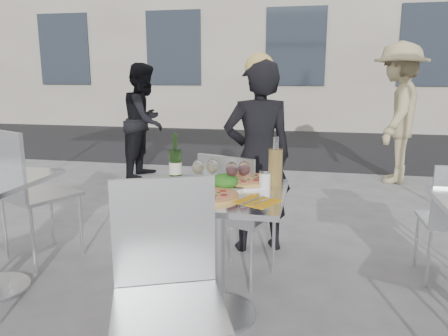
% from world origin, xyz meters
% --- Properties ---
extents(ground, '(80.00, 80.00, 0.00)m').
position_xyz_m(ground, '(0.00, 0.00, 0.00)').
color(ground, '#5F5F61').
extents(street_asphalt, '(24.00, 5.00, 0.00)m').
position_xyz_m(street_asphalt, '(0.00, 6.50, 0.00)').
color(street_asphalt, black).
rests_on(street_asphalt, ground).
extents(main_table, '(0.72, 0.72, 0.75)m').
position_xyz_m(main_table, '(0.00, 0.00, 0.54)').
color(main_table, '#B7BABF').
rests_on(main_table, ground).
extents(chair_far, '(0.51, 0.52, 0.88)m').
position_xyz_m(chair_far, '(0.01, 0.43, 0.52)').
color(chair_far, silver).
rests_on(chair_far, ground).
extents(chair_near, '(0.57, 0.58, 0.96)m').
position_xyz_m(chair_near, '(-0.06, -0.70, 0.57)').
color(chair_near, silver).
rests_on(chair_near, ground).
extents(side_chair_lfar, '(0.61, 0.62, 1.00)m').
position_xyz_m(side_chair_lfar, '(-1.53, 0.44, 0.59)').
color(side_chair_lfar, silver).
rests_on(side_chair_lfar, ground).
extents(woman_diner, '(0.64, 0.53, 1.49)m').
position_xyz_m(woman_diner, '(0.08, 1.05, 0.74)').
color(woman_diner, black).
rests_on(woman_diner, ground).
extents(pedestrian_a, '(0.60, 0.76, 1.52)m').
position_xyz_m(pedestrian_a, '(-1.74, 3.28, 0.76)').
color(pedestrian_a, black).
rests_on(pedestrian_a, ground).
extents(pedestrian_b, '(0.95, 1.28, 1.77)m').
position_xyz_m(pedestrian_b, '(1.53, 3.64, 0.89)').
color(pedestrian_b, tan).
rests_on(pedestrian_b, ground).
extents(pizza_near, '(0.32, 0.32, 0.02)m').
position_xyz_m(pizza_near, '(-0.03, -0.12, 0.76)').
color(pizza_near, '#D3AA52').
rests_on(pizza_near, main_table).
extents(pizza_far, '(0.35, 0.35, 0.03)m').
position_xyz_m(pizza_far, '(0.12, 0.22, 0.77)').
color(pizza_far, white).
rests_on(pizza_far, main_table).
extents(salad_plate, '(0.22, 0.22, 0.09)m').
position_xyz_m(salad_plate, '(0.02, 0.06, 0.79)').
color(salad_plate, white).
rests_on(salad_plate, main_table).
extents(wine_bottle, '(0.07, 0.08, 0.29)m').
position_xyz_m(wine_bottle, '(-0.29, 0.14, 0.86)').
color(wine_bottle, '#2E5921').
rests_on(wine_bottle, main_table).
extents(carafe, '(0.08, 0.08, 0.29)m').
position_xyz_m(carafe, '(0.29, 0.15, 0.87)').
color(carafe, tan).
rests_on(carafe, main_table).
extents(sugar_shaker, '(0.06, 0.06, 0.11)m').
position_xyz_m(sugar_shaker, '(0.24, 0.11, 0.80)').
color(sugar_shaker, white).
rests_on(sugar_shaker, main_table).
extents(wineglass_white_a, '(0.07, 0.07, 0.16)m').
position_xyz_m(wineglass_white_a, '(-0.13, 0.08, 0.86)').
color(wineglass_white_a, white).
rests_on(wineglass_white_a, main_table).
extents(wineglass_white_b, '(0.07, 0.07, 0.16)m').
position_xyz_m(wineglass_white_b, '(-0.06, 0.12, 0.86)').
color(wineglass_white_b, white).
rests_on(wineglass_white_b, main_table).
extents(wineglass_red_a, '(0.07, 0.07, 0.16)m').
position_xyz_m(wineglass_red_a, '(0.06, 0.06, 0.86)').
color(wineglass_red_a, white).
rests_on(wineglass_red_a, main_table).
extents(wineglass_red_b, '(0.07, 0.07, 0.16)m').
position_xyz_m(wineglass_red_b, '(0.12, 0.10, 0.86)').
color(wineglass_red_b, white).
rests_on(wineglass_red_b, main_table).
extents(napkin_left, '(0.23, 0.23, 0.01)m').
position_xyz_m(napkin_left, '(-0.27, -0.17, 0.75)').
color(napkin_left, orange).
rests_on(napkin_left, main_table).
extents(napkin_right, '(0.24, 0.24, 0.01)m').
position_xyz_m(napkin_right, '(0.23, -0.15, 0.75)').
color(napkin_right, orange).
rests_on(napkin_right, main_table).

